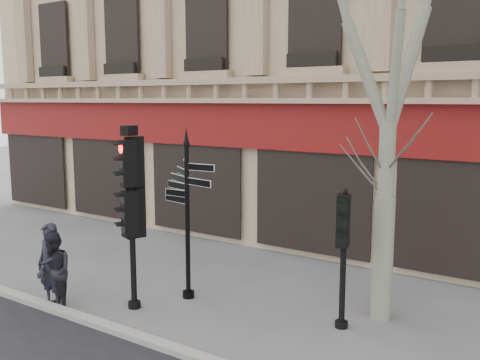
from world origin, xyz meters
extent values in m
plane|color=#58585C|center=(0.00, 0.00, 0.00)|extent=(80.00, 80.00, 0.00)
cube|color=#989690|center=(0.00, -1.40, 0.06)|extent=(80.00, 0.25, 0.12)
cube|color=maroon|center=(0.00, 4.88, 3.60)|extent=(28.00, 0.25, 1.30)
cube|color=#90735E|center=(0.00, 4.65, 4.57)|extent=(28.00, 0.35, 0.74)
cylinder|color=black|center=(-0.93, 0.77, 1.67)|extent=(0.10, 0.10, 3.34)
cylinder|color=black|center=(-0.93, 0.77, 0.07)|extent=(0.26, 0.26, 0.15)
cone|color=black|center=(-0.93, 0.77, 3.60)|extent=(0.11, 0.11, 0.33)
cylinder|color=black|center=(-1.50, -0.32, 1.75)|extent=(0.12, 0.12, 3.50)
cylinder|color=black|center=(-1.50, -0.32, 0.07)|extent=(0.26, 0.26, 0.14)
cube|color=black|center=(-1.50, -0.32, 2.03)|extent=(0.50, 0.43, 0.95)
cube|color=black|center=(-1.50, -0.32, 3.06)|extent=(0.50, 0.43, 0.95)
sphere|color=#FF0C05|center=(-1.50, -0.32, 3.31)|extent=(0.20, 0.20, 0.20)
cube|color=black|center=(-1.50, -0.32, 3.72)|extent=(0.30, 0.34, 0.20)
cylinder|color=black|center=(2.50, 1.19, 1.30)|extent=(0.12, 0.12, 2.60)
cylinder|color=black|center=(2.50, 1.19, 0.07)|extent=(0.27, 0.27, 0.15)
cube|color=black|center=(2.50, 1.19, 2.11)|extent=(0.51, 0.42, 0.99)
cylinder|color=gray|center=(2.97, 2.04, 1.23)|extent=(0.40, 0.40, 2.46)
cylinder|color=gray|center=(2.97, 2.04, 3.14)|extent=(0.31, 0.31, 1.57)
imported|color=black|center=(-3.01, -1.24, 0.90)|extent=(0.67, 0.46, 1.79)
imported|color=black|center=(-2.80, -1.30, 0.82)|extent=(0.94, 0.82, 1.64)
camera|label=1|loc=(6.31, -7.96, 4.33)|focal=40.00mm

